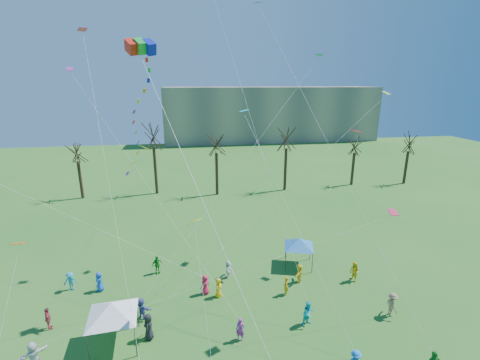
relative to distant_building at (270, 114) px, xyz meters
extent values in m
cube|color=gray|center=(0.00, 0.00, 0.00)|extent=(60.00, 14.00, 15.00)
cylinder|color=black|center=(-39.55, -45.83, -4.74)|extent=(0.44, 0.44, 5.51)
cylinder|color=black|center=(-28.92, -45.30, -3.93)|extent=(0.44, 0.44, 7.15)
cylinder|color=black|center=(-19.85, -47.30, -4.31)|extent=(0.44, 0.44, 6.39)
cylinder|color=black|center=(-9.11, -46.76, -4.18)|extent=(0.44, 0.44, 6.64)
cylinder|color=black|center=(2.67, -45.73, -4.82)|extent=(0.44, 0.44, 5.36)
cylinder|color=black|center=(11.71, -46.47, -4.74)|extent=(0.44, 0.44, 5.52)
cube|color=red|center=(-26.98, -73.27, 10.94)|extent=(0.93, 1.20, 1.09)
cube|color=green|center=(-26.46, -73.27, 10.94)|extent=(0.93, 1.20, 1.09)
cube|color=#0E1BB4|center=(-25.95, -73.27, 10.94)|extent=(0.93, 1.20, 1.09)
cylinder|color=white|center=(-23.03, -80.18, 2.64)|extent=(0.02, 0.02, 21.52)
cylinder|color=#3F3F44|center=(-30.35, -77.85, -6.39)|extent=(0.08, 0.08, 2.21)
cylinder|color=#3F3F44|center=(-27.63, -77.61, -6.39)|extent=(0.08, 0.08, 2.21)
cylinder|color=#3F3F44|center=(-30.59, -75.12, -6.39)|extent=(0.08, 0.08, 2.21)
cylinder|color=#3F3F44|center=(-27.87, -74.88, -6.39)|extent=(0.08, 0.08, 2.21)
pyramid|color=white|center=(-29.11, -76.37, -4.81)|extent=(4.20, 4.20, 0.95)
cylinder|color=#3F3F44|center=(-15.69, -69.56, -6.55)|extent=(0.08, 0.08, 1.89)
cylinder|color=#3F3F44|center=(-13.43, -70.21, -6.55)|extent=(0.08, 0.08, 1.89)
cylinder|color=#3F3F44|center=(-15.04, -67.31, -6.55)|extent=(0.08, 0.08, 1.89)
cylinder|color=#3F3F44|center=(-12.79, -67.95, -6.55)|extent=(0.08, 0.08, 1.89)
pyramid|color=#246AB8|center=(-14.24, -68.76, -5.20)|extent=(3.47, 3.47, 0.81)
imported|color=silver|center=(-33.50, -77.56, -6.61)|extent=(1.65, 1.41, 1.79)
imported|color=black|center=(-27.01, -76.17, -6.57)|extent=(0.67, 0.95, 1.85)
imported|color=#A52993|center=(-21.04, -77.25, -6.69)|extent=(0.70, 0.61, 1.62)
imported|color=#0EBCCB|center=(-16.10, -76.55, -6.58)|extent=(1.10, 1.01, 1.84)
imported|color=#9C7455|center=(-9.75, -76.56, -6.59)|extent=(0.72, 1.20, 1.81)
imported|color=#CD4453|center=(-33.95, -74.17, -6.68)|extent=(0.76, 1.04, 1.64)
imported|color=#4E52AB|center=(-27.70, -74.04, -6.69)|extent=(1.46, 1.32, 1.61)
imported|color=#E41C46|center=(-23.04, -71.85, -6.66)|extent=(0.97, 0.90, 1.67)
imported|color=orange|center=(-16.67, -72.97, -6.70)|extent=(0.54, 0.67, 1.61)
imported|color=yellow|center=(-10.38, -72.05, -6.61)|extent=(0.87, 1.01, 1.78)
imported|color=#198DC8|center=(-33.90, -69.61, -6.70)|extent=(1.12, 0.76, 1.60)
imported|color=#209427|center=(-27.10, -68.17, -6.65)|extent=(1.07, 0.87, 1.71)
imported|color=silver|center=(-20.91, -69.80, -6.71)|extent=(0.80, 1.54, 1.58)
imported|color=yellow|center=(-15.03, -71.40, -6.69)|extent=(1.17, 1.53, 1.62)
imported|color=yellow|center=(-22.02, -72.38, -6.70)|extent=(0.87, 0.93, 1.60)
imported|color=blue|center=(-31.52, -70.08, -6.67)|extent=(0.69, 0.91, 1.66)
cube|color=#F2580C|center=(-32.88, -77.91, 0.85)|extent=(0.67, 0.80, 0.28)
cylinder|color=white|center=(-33.44, -79.75, -2.67)|extent=(0.01, 0.01, 7.69)
cube|color=#E22566|center=(-30.69, -69.18, 12.38)|extent=(0.85, 0.92, 0.18)
cylinder|color=white|center=(-28.77, -74.87, 3.09)|extent=(0.01, 0.01, 21.79)
cube|color=yellow|center=(-23.73, -76.83, 1.03)|extent=(0.92, 0.90, 0.40)
cylinder|color=white|center=(-23.42, -79.10, -2.59)|extent=(0.01, 0.01, 8.21)
cube|color=#17AAB3|center=(-19.71, -70.54, 6.90)|extent=(0.73, 0.63, 0.16)
cylinder|color=white|center=(-17.30, -75.77, 0.35)|extent=(0.01, 0.01, 17.14)
cube|color=blue|center=(-17.21, -63.36, 15.64)|extent=(0.81, 0.79, 0.15)
cylinder|color=white|center=(-13.91, -72.61, 4.72)|extent=(0.01, 0.01, 29.08)
cube|color=#CE1947|center=(-12.35, -78.89, 1.71)|extent=(0.55, 0.67, 0.20)
cylinder|color=white|center=(-22.92, -78.22, -2.25)|extent=(0.01, 0.01, 22.49)
cube|color=#92D131|center=(-6.92, -68.09, 8.02)|extent=(0.76, 0.81, 0.29)
cylinder|color=white|center=(-16.97, -72.13, 0.91)|extent=(0.01, 0.01, 25.68)
cube|color=purple|center=(-34.28, -61.20, 10.08)|extent=(0.69, 0.78, 0.34)
cylinder|color=white|center=(-27.66, -69.23, 1.94)|extent=(0.01, 0.01, 26.18)
cylinder|color=white|center=(-18.77, -70.27, 5.23)|extent=(0.01, 0.01, 26.29)
cube|color=#E2256B|center=(-13.48, -75.82, 6.01)|extent=(0.92, 0.86, 0.30)
cylinder|color=white|center=(-11.62, -76.19, -0.10)|extent=(0.01, 0.01, 12.40)
cube|color=yellow|center=(-26.78, -72.33, 4.67)|extent=(0.88, 0.85, 0.43)
cylinder|color=white|center=(-30.37, -73.25, -0.76)|extent=(0.01, 0.01, 12.83)
cube|color=#1784B0|center=(-11.55, -64.02, 11.31)|extent=(0.87, 0.95, 0.17)
cylinder|color=white|center=(-19.62, -69.03, 2.56)|extent=(0.01, 0.01, 25.57)
cylinder|color=white|center=(-29.35, -73.28, -1.15)|extent=(0.01, 0.01, 16.17)
camera|label=1|loc=(-23.90, -95.28, 8.97)|focal=25.00mm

